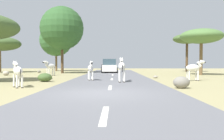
# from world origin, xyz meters

# --- Properties ---
(ground_plane) EXTENTS (90.00, 90.00, 0.00)m
(ground_plane) POSITION_xyz_m (0.00, 0.00, 0.00)
(ground_plane) COLOR #998E60
(road) EXTENTS (6.00, 64.00, 0.05)m
(road) POSITION_xyz_m (0.38, 0.00, 0.03)
(road) COLOR slate
(road) RESTS_ON ground_plane
(lane_markings) EXTENTS (0.16, 56.00, 0.01)m
(lane_markings) POSITION_xyz_m (0.38, -1.00, 0.05)
(lane_markings) COLOR silver
(lane_markings) RESTS_ON road
(zebra_0) EXTENTS (0.57, 1.47, 1.40)m
(zebra_0) POSITION_xyz_m (-1.10, 6.84, 0.88)
(zebra_0) COLOR silver
(zebra_0) RESTS_ON road
(zebra_1) EXTENTS (1.59, 0.64, 1.52)m
(zebra_1) POSITION_xyz_m (6.22, 7.03, 0.91)
(zebra_1) COLOR silver
(zebra_1) RESTS_ON ground_plane
(zebra_2) EXTENTS (0.48, 1.74, 1.64)m
(zebra_2) POSITION_xyz_m (1.05, 5.49, 1.03)
(zebra_2) COLOR silver
(zebra_2) RESTS_ON road
(zebra_3) EXTENTS (1.10, 1.46, 1.54)m
(zebra_3) POSITION_xyz_m (-5.91, 13.63, 0.92)
(zebra_3) COLOR silver
(zebra_3) RESTS_ON ground_plane
(zebra_4) EXTENTS (1.06, 1.30, 1.41)m
(zebra_4) POSITION_xyz_m (-4.44, 2.46, 0.84)
(zebra_4) COLOR silver
(zebra_4) RESTS_ON ground_plane
(car_0) EXTENTS (2.11, 4.38, 1.74)m
(car_0) POSITION_xyz_m (-0.12, 20.32, 0.85)
(car_0) COLOR white
(car_0) RESTS_ON road
(car_1) EXTENTS (2.22, 4.44, 1.74)m
(car_1) POSITION_xyz_m (-0.49, 28.38, 0.85)
(car_1) COLOR black
(car_1) RESTS_ON road
(tree_0) EXTENTS (4.41, 4.41, 4.86)m
(tree_0) POSITION_xyz_m (9.70, 15.04, 4.06)
(tree_0) COLOR brown
(tree_0) RESTS_ON ground_plane
(tree_2) EXTENTS (4.04, 4.04, 5.50)m
(tree_2) POSITION_xyz_m (11.07, 24.23, 4.73)
(tree_2) COLOR #4C3823
(tree_2) RESTS_ON ground_plane
(tree_3) EXTENTS (5.51, 5.51, 4.84)m
(tree_3) POSITION_xyz_m (-14.92, 21.38, 3.86)
(tree_3) COLOR brown
(tree_3) RESTS_ON ground_plane
(tree_5) EXTENTS (5.18, 5.18, 7.55)m
(tree_5) POSITION_xyz_m (-8.80, 27.22, 4.96)
(tree_5) COLOR brown
(tree_5) RESTS_ON ground_plane
(tree_7) EXTENTS (5.33, 5.33, 8.22)m
(tree_7) POSITION_xyz_m (-5.92, 18.94, 5.55)
(tree_7) COLOR #4C3823
(tree_7) RESTS_ON ground_plane
(bush_2) EXTENTS (0.97, 0.87, 0.58)m
(bush_2) POSITION_xyz_m (-4.17, 6.23, 0.29)
(bush_2) COLOR #425B2D
(bush_2) RESTS_ON ground_plane
(rock_1) EXTENTS (0.44, 0.37, 0.34)m
(rock_1) POSITION_xyz_m (-9.34, 20.52, 0.17)
(rock_1) COLOR gray
(rock_1) RESTS_ON ground_plane
(rock_2) EXTENTS (0.64, 0.55, 0.47)m
(rock_2) POSITION_xyz_m (-10.57, 13.97, 0.23)
(rock_2) COLOR #A89E8C
(rock_2) RESTS_ON ground_plane
(rock_3) EXTENTS (0.38, 0.28, 0.21)m
(rock_3) POSITION_xyz_m (4.02, 9.93, 0.11)
(rock_3) COLOR gray
(rock_3) RESTS_ON ground_plane
(rock_4) EXTENTS (0.81, 0.64, 0.60)m
(rock_4) POSITION_xyz_m (3.94, 2.16, 0.30)
(rock_4) COLOR gray
(rock_4) RESTS_ON ground_plane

